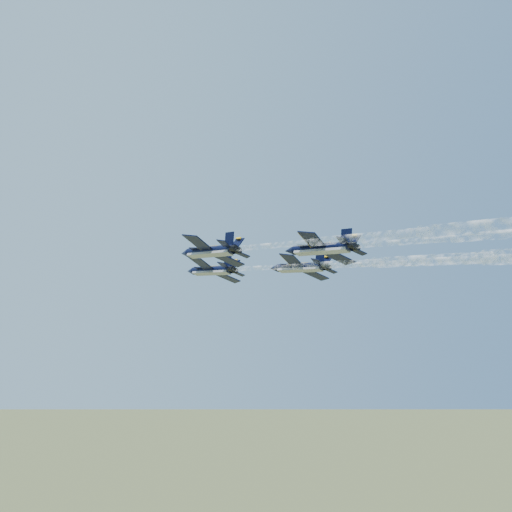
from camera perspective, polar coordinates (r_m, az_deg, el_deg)
name	(u,v)px	position (r m, az deg, el deg)	size (l,w,h in m)	color
jet_lead	(211,271)	(111.03, -4.52, -1.46)	(11.12, 15.78, 4.69)	black
jet_left	(209,252)	(92.62, -4.70, 0.45)	(11.12, 15.78, 4.69)	black
jet_right	(299,267)	(107.57, 4.34, -1.15)	(11.12, 15.78, 4.69)	black
jet_slot	(320,249)	(90.75, 6.46, 0.72)	(11.12, 15.78, 4.69)	black
smoke_trail_lead	(445,224)	(78.51, 18.41, 3.09)	(21.76, 63.53, 2.45)	white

